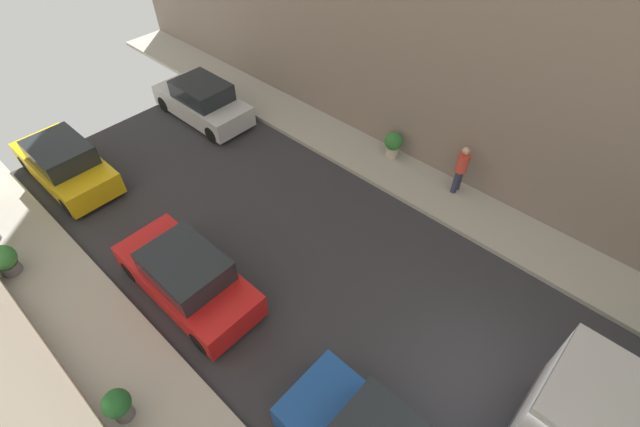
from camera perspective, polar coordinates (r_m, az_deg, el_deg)
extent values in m
plane|color=#2D2D33|center=(11.30, 20.77, -21.77)|extent=(32.00, 32.00, 0.00)
cube|color=#A8A399|center=(14.31, 29.92, -6.03)|extent=(2.00, 44.00, 0.15)
cylinder|color=black|center=(10.51, 3.03, -20.79)|extent=(0.22, 0.64, 0.64)
cube|color=red|center=(12.08, -16.76, -8.23)|extent=(1.76, 4.20, 0.76)
cube|color=#1E2328|center=(11.45, -17.06, -6.58)|extent=(1.56, 2.10, 0.64)
cylinder|color=black|center=(13.09, -23.20, -6.81)|extent=(0.22, 0.64, 0.64)
cylinder|color=black|center=(13.40, -17.68, -3.13)|extent=(0.22, 0.64, 0.64)
cylinder|color=black|center=(11.27, -15.12, -15.69)|extent=(0.22, 0.64, 0.64)
cylinder|color=black|center=(11.64, -8.96, -11.03)|extent=(0.22, 0.64, 0.64)
cube|color=gold|center=(16.98, -29.96, 5.20)|extent=(1.76, 4.20, 0.76)
cube|color=#1E2328|center=(16.48, -30.62, 6.82)|extent=(1.56, 2.10, 0.64)
cylinder|color=black|center=(18.29, -33.73, 5.39)|extent=(0.22, 0.64, 0.64)
cylinder|color=black|center=(18.52, -29.60, 7.88)|extent=(0.22, 0.64, 0.64)
cylinder|color=black|center=(15.76, -29.78, 0.80)|extent=(0.22, 0.64, 0.64)
cylinder|color=black|center=(16.02, -25.06, 3.73)|extent=(0.22, 0.64, 0.64)
cube|color=silver|center=(18.43, -14.92, 13.38)|extent=(1.76, 4.20, 0.76)
cube|color=#1E2328|center=(17.97, -15.05, 15.11)|extent=(1.56, 2.10, 0.64)
cylinder|color=black|center=(19.41, -19.43, 13.24)|extent=(0.22, 0.64, 0.64)
cylinder|color=black|center=(20.04, -15.69, 15.23)|extent=(0.22, 0.64, 0.64)
cylinder|color=black|center=(17.09, -13.74, 9.93)|extent=(0.22, 0.64, 0.64)
cylinder|color=black|center=(17.81, -9.74, 12.22)|extent=(0.22, 0.64, 0.64)
cube|color=#B7B7BC|center=(9.85, 31.52, -21.50)|extent=(2.10, 1.80, 1.70)
cylinder|color=black|center=(11.47, 29.51, -20.09)|extent=(0.30, 0.96, 0.96)
cylinder|color=#2D334C|center=(14.80, 17.13, 3.89)|extent=(0.18, 0.18, 0.82)
cylinder|color=#2D334C|center=(14.96, 17.55, 4.29)|extent=(0.18, 0.18, 0.82)
cylinder|color=#D83F33|center=(14.43, 17.96, 6.25)|extent=(0.36, 0.36, 0.64)
sphere|color=tan|center=(14.16, 18.38, 7.68)|extent=(0.24, 0.24, 0.24)
cylinder|color=slate|center=(11.04, -24.13, -22.32)|extent=(0.41, 0.41, 0.39)
sphere|color=#23602D|center=(10.67, -24.86, -21.39)|extent=(0.59, 0.59, 0.59)
cylinder|color=slate|center=(14.78, -35.14, -5.76)|extent=(0.50, 0.50, 0.32)
sphere|color=#38843D|center=(14.50, -35.85, -4.66)|extent=(0.69, 0.69, 0.69)
cylinder|color=#B2A899|center=(15.91, 9.30, 7.91)|extent=(0.44, 0.44, 0.42)
sphere|color=#2D7233|center=(15.64, 9.49, 9.25)|extent=(0.64, 0.64, 0.64)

